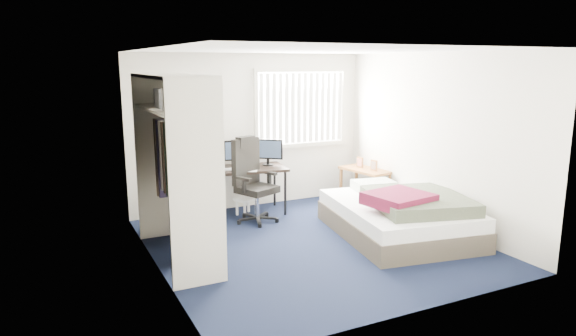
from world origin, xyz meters
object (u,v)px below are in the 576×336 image
(bed, at_px, (400,215))
(desk, at_px, (237,166))
(office_chair, at_px, (253,189))
(nightstand, at_px, (365,173))

(bed, bearing_deg, desk, 129.42)
(office_chair, relative_size, bed, 0.54)
(desk, distance_m, office_chair, 0.54)
(bed, bearing_deg, nightstand, 72.54)
(nightstand, bearing_deg, bed, -107.46)
(nightstand, relative_size, bed, 0.40)
(office_chair, bearing_deg, nightstand, 1.06)
(nightstand, bearing_deg, desk, 168.91)
(desk, xyz_separation_m, bed, (1.63, -1.99, -0.48))
(office_chair, distance_m, nightstand, 2.05)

